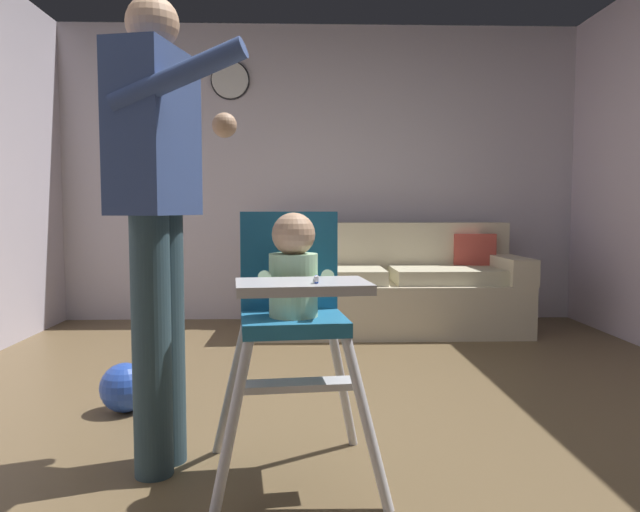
# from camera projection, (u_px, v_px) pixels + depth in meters

# --- Properties ---
(ground) EXTENTS (6.08, 7.18, 0.10)m
(ground) POSITION_uv_depth(u_px,v_px,m) (340.00, 449.00, 2.54)
(ground) COLOR brown
(wall_far) EXTENTS (5.28, 0.06, 2.56)m
(wall_far) POSITION_uv_depth(u_px,v_px,m) (320.00, 174.00, 5.25)
(wall_far) COLOR silver
(wall_far) RESTS_ON ground
(couch) EXTENTS (2.13, 0.86, 0.86)m
(couch) POSITION_uv_depth(u_px,v_px,m) (387.00, 289.00, 4.82)
(couch) COLOR beige
(couch) RESTS_ON ground
(high_chair) EXTENTS (0.67, 0.78, 0.97)m
(high_chair) POSITION_uv_depth(u_px,v_px,m) (293.00, 294.00, 2.10)
(high_chair) COLOR silver
(high_chair) RESTS_ON ground
(adult_standing) EXTENTS (0.51, 0.57, 1.72)m
(adult_standing) POSITION_uv_depth(u_px,v_px,m) (158.00, 206.00, 2.17)
(adult_standing) COLOR #314953
(adult_standing) RESTS_ON ground
(toy_ball) EXTENTS (0.24, 0.24, 0.24)m
(toy_ball) POSITION_uv_depth(u_px,v_px,m) (125.00, 387.00, 2.86)
(toy_ball) COLOR #284CB7
(toy_ball) RESTS_ON ground
(wall_clock) EXTENTS (0.33, 0.04, 0.33)m
(wall_clock) POSITION_uv_depth(u_px,v_px,m) (230.00, 80.00, 5.12)
(wall_clock) COLOR white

